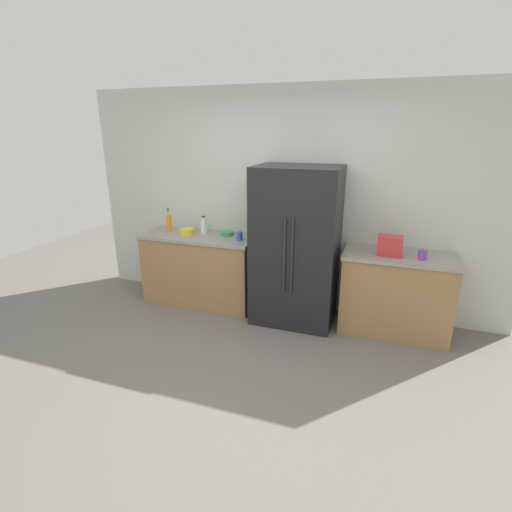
# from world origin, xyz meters

# --- Properties ---
(ground_plane) EXTENTS (10.19, 10.19, 0.00)m
(ground_plane) POSITION_xyz_m (0.00, 0.00, 0.00)
(ground_plane) COLOR slate
(kitchen_back_panel) EXTENTS (5.09, 0.10, 2.61)m
(kitchen_back_panel) POSITION_xyz_m (0.00, 1.84, 1.30)
(kitchen_back_panel) COLOR silver
(kitchen_back_panel) RESTS_ON ground_plane
(counter_left) EXTENTS (1.43, 0.60, 0.89)m
(counter_left) POSITION_xyz_m (-1.01, 1.49, 0.45)
(counter_left) COLOR #9E7247
(counter_left) RESTS_ON ground_plane
(counter_right) EXTENTS (1.15, 0.60, 0.89)m
(counter_right) POSITION_xyz_m (1.32, 1.49, 0.45)
(counter_right) COLOR #9E7247
(counter_right) RESTS_ON ground_plane
(refrigerator) EXTENTS (0.91, 0.71, 1.76)m
(refrigerator) POSITION_xyz_m (0.22, 1.43, 0.88)
(refrigerator) COLOR black
(refrigerator) RESTS_ON ground_plane
(toaster) EXTENTS (0.24, 0.17, 0.20)m
(toaster) POSITION_xyz_m (1.21, 1.43, 0.99)
(toaster) COLOR red
(toaster) RESTS_ON counter_right
(bottle_a) EXTENTS (0.08, 0.08, 0.22)m
(bottle_a) POSITION_xyz_m (-0.99, 1.58, 0.97)
(bottle_a) COLOR white
(bottle_a) RESTS_ON counter_left
(bottle_b) EXTENTS (0.06, 0.06, 0.29)m
(bottle_b) POSITION_xyz_m (-1.46, 1.53, 1.00)
(bottle_b) COLOR orange
(bottle_b) RESTS_ON counter_left
(cup_a) EXTENTS (0.07, 0.07, 0.10)m
(cup_a) POSITION_xyz_m (-0.46, 1.44, 0.94)
(cup_a) COLOR blue
(cup_a) RESTS_ON counter_left
(cup_b) EXTENTS (0.09, 0.09, 0.10)m
(cup_b) POSITION_xyz_m (1.52, 1.39, 0.94)
(cup_b) COLOR purple
(cup_b) RESTS_ON counter_right
(bowl_a) EXTENTS (0.18, 0.18, 0.07)m
(bowl_a) POSITION_xyz_m (-1.18, 1.47, 0.92)
(bowl_a) COLOR yellow
(bowl_a) RESTS_ON counter_left
(bowl_b) EXTENTS (0.16, 0.16, 0.05)m
(bowl_b) POSITION_xyz_m (-0.68, 1.59, 0.91)
(bowl_b) COLOR green
(bowl_b) RESTS_ON counter_left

